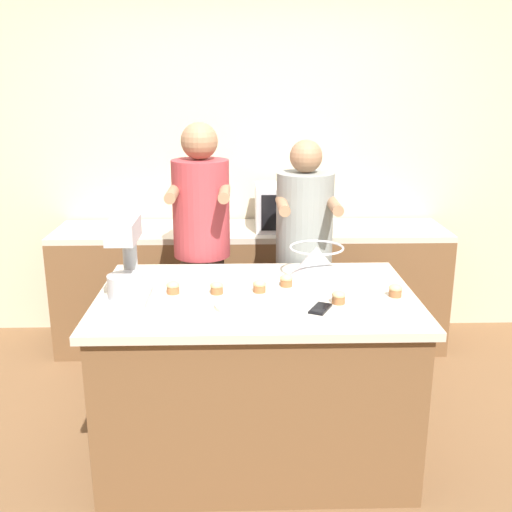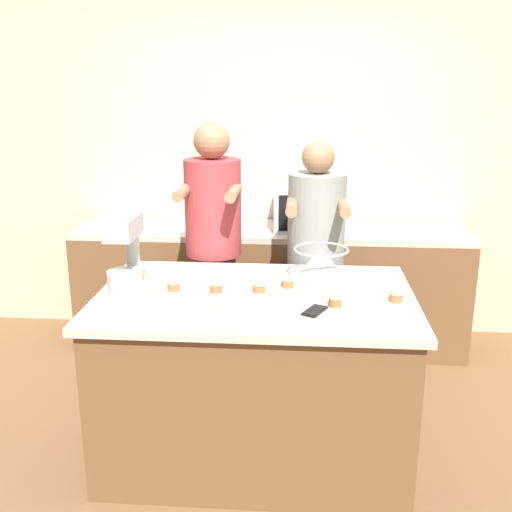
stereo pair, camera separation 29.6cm
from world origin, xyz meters
The scene contains 19 objects.
ground_plane centered at (0.00, 0.00, 0.00)m, with size 16.00×16.00×0.00m, color brown.
back_wall centered at (0.00, 1.74, 1.35)m, with size 10.00×0.06×2.70m.
island_counter centered at (0.00, 0.00, 0.45)m, with size 1.57×1.02×0.89m.
back_counter centered at (0.00, 1.39, 0.44)m, with size 2.80×0.60×0.89m.
person_left centered at (-0.31, 0.71, 0.88)m, with size 0.35×0.51×1.68m.
person_right centered at (0.31, 0.71, 0.83)m, with size 0.36×0.51×1.58m.
stand_mixer centered at (-0.62, -0.08, 1.07)m, with size 0.20×0.30×0.40m.
mixing_bowl centered at (0.33, 0.26, 0.98)m, with size 0.29×0.29×0.17m.
baking_tray centered at (-0.08, 0.26, 0.91)m, with size 0.40×0.28×0.04m.
microwave_oven centered at (0.28, 1.39, 1.04)m, with size 0.49×0.40×0.31m.
cell_phone centered at (0.29, -0.22, 0.90)m, with size 0.13×0.16×0.01m.
small_plate centered at (-0.10, -0.18, 0.90)m, with size 0.20×0.20×0.02m.
cupcake_0 centered at (-0.63, 0.14, 0.92)m, with size 0.07×0.07×0.06m.
cupcake_1 centered at (0.02, 0.02, 0.92)m, with size 0.07×0.07×0.06m.
cupcake_2 centered at (0.16, 0.11, 0.92)m, with size 0.07×0.07×0.06m.
cupcake_3 centered at (0.39, -0.15, 0.92)m, with size 0.07×0.07×0.06m.
cupcake_4 centered at (-0.20, 0.01, 0.92)m, with size 0.07×0.07×0.06m.
cupcake_5 centered at (0.68, -0.06, 0.92)m, with size 0.07×0.07×0.06m.
cupcake_6 centered at (-0.41, 0.02, 0.92)m, with size 0.07×0.07×0.06m.
Camera 2 is at (0.22, -2.79, 1.91)m, focal length 42.00 mm.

